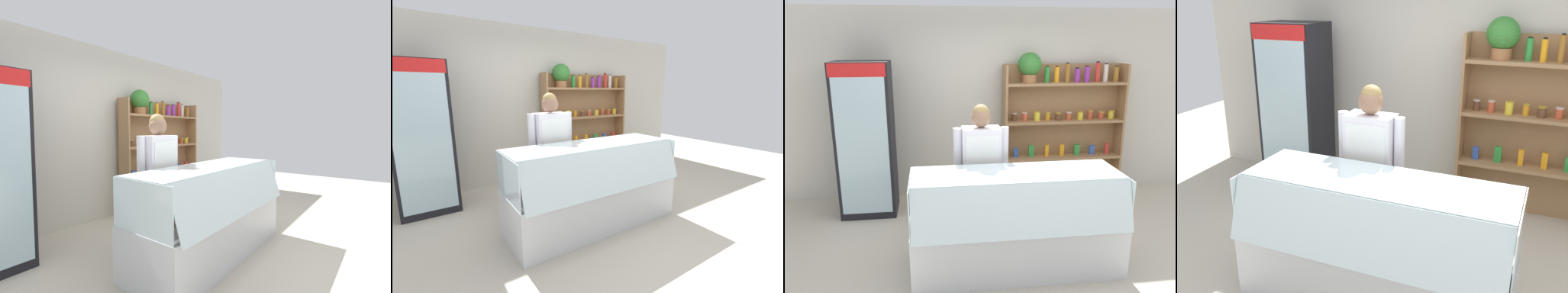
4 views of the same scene
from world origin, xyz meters
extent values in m
plane|color=beige|center=(0.00, 0.00, 0.00)|extent=(12.00, 12.00, 0.00)
cube|color=beige|center=(0.00, 2.07, 1.35)|extent=(6.80, 0.10, 2.70)
cube|color=black|center=(-1.85, 1.51, 1.00)|extent=(0.70, 0.55, 2.00)
cube|color=silver|center=(-1.85, 1.23, 1.00)|extent=(0.62, 0.01, 1.80)
cube|color=red|center=(-1.85, 1.23, 1.91)|extent=(0.66, 0.01, 0.16)
cylinder|color=orange|center=(-2.04, 1.29, 0.33)|extent=(0.07, 0.07, 0.16)
cylinder|color=silver|center=(-1.85, 1.29, 0.35)|extent=(0.05, 0.05, 0.21)
cylinder|color=red|center=(-1.65, 1.29, 0.34)|extent=(0.06, 0.06, 0.17)
cylinder|color=orange|center=(-2.06, 1.29, 0.86)|extent=(0.06, 0.06, 0.14)
cylinder|color=#3356B2|center=(-1.92, 1.29, 0.87)|extent=(0.05, 0.05, 0.18)
cylinder|color=silver|center=(-1.77, 1.29, 0.86)|extent=(0.05, 0.05, 0.15)
cylinder|color=red|center=(-1.63, 1.29, 0.88)|extent=(0.06, 0.06, 0.19)
cylinder|color=orange|center=(-2.04, 1.29, 1.42)|extent=(0.07, 0.07, 0.20)
cylinder|color=orange|center=(-1.85, 1.29, 1.41)|extent=(0.07, 0.07, 0.18)
cylinder|color=#9E6623|center=(-1.65, 1.29, 1.43)|extent=(0.06, 0.06, 0.21)
cube|color=#9E754C|center=(0.91, 1.94, 0.97)|extent=(1.77, 0.02, 1.93)
cube|color=#9E754C|center=(0.04, 1.80, 0.97)|extent=(0.03, 0.28, 1.93)
cube|color=#9E754C|center=(1.78, 1.80, 0.97)|extent=(0.03, 0.28, 1.93)
cube|color=#9E754C|center=(0.91, 1.80, 0.58)|extent=(1.71, 0.28, 0.04)
cube|color=#9E754C|center=(0.91, 1.80, 1.12)|extent=(1.71, 0.28, 0.04)
cube|color=#9E754C|center=(0.91, 1.80, 1.66)|extent=(1.71, 0.28, 0.04)
cylinder|color=#996038|center=(0.38, 1.80, 1.74)|extent=(0.20, 0.20, 0.12)
sphere|color=#33782D|center=(0.38, 1.80, 1.93)|extent=(0.32, 0.32, 0.32)
cylinder|color=#2D8C38|center=(0.63, 1.81, 1.79)|extent=(0.07, 0.07, 0.22)
cylinder|color=black|center=(0.63, 1.80, 1.90)|extent=(0.04, 0.04, 0.02)
cylinder|color=orange|center=(0.77, 1.79, 1.79)|extent=(0.06, 0.06, 0.22)
cylinder|color=black|center=(0.77, 1.80, 1.90)|extent=(0.04, 0.04, 0.02)
cylinder|color=#9E6623|center=(0.92, 1.79, 1.81)|extent=(0.06, 0.06, 0.26)
cylinder|color=black|center=(0.92, 1.80, 1.94)|extent=(0.04, 0.04, 0.02)
cylinder|color=purple|center=(1.07, 1.79, 1.77)|extent=(0.08, 0.08, 0.19)
cylinder|color=black|center=(1.07, 1.80, 1.88)|extent=(0.05, 0.05, 0.02)
cylinder|color=purple|center=(1.21, 1.79, 1.79)|extent=(0.08, 0.08, 0.22)
cylinder|color=black|center=(1.21, 1.80, 1.90)|extent=(0.05, 0.05, 0.02)
cylinder|color=red|center=(1.37, 1.79, 1.81)|extent=(0.07, 0.07, 0.27)
cylinder|color=black|center=(1.37, 1.80, 1.96)|extent=(0.04, 0.04, 0.02)
cylinder|color=silver|center=(1.49, 1.80, 1.80)|extent=(0.06, 0.06, 0.25)
cylinder|color=black|center=(1.49, 1.80, 1.93)|extent=(0.04, 0.04, 0.02)
cylinder|color=#9E6623|center=(1.65, 1.79, 1.78)|extent=(0.07, 0.07, 0.21)
cylinder|color=black|center=(1.65, 1.80, 1.90)|extent=(0.05, 0.05, 0.02)
cylinder|color=brown|center=(0.18, 1.81, 1.19)|extent=(0.07, 0.07, 0.10)
cylinder|color=silver|center=(0.18, 1.80, 1.25)|extent=(0.07, 0.07, 0.01)
cylinder|color=#BF4C2D|center=(0.33, 1.79, 1.19)|extent=(0.07, 0.07, 0.11)
cylinder|color=silver|center=(0.33, 1.80, 1.25)|extent=(0.07, 0.07, 0.01)
cylinder|color=yellow|center=(0.51, 1.79, 1.20)|extent=(0.08, 0.08, 0.12)
cylinder|color=gold|center=(0.51, 1.80, 1.26)|extent=(0.08, 0.08, 0.01)
cylinder|color=orange|center=(0.67, 1.81, 1.19)|extent=(0.07, 0.07, 0.10)
cylinder|color=gold|center=(0.67, 1.80, 1.25)|extent=(0.07, 0.07, 0.01)
cylinder|color=brown|center=(0.82, 1.78, 1.18)|extent=(0.09, 0.09, 0.09)
cylinder|color=gold|center=(0.82, 1.80, 1.24)|extent=(0.09, 0.09, 0.01)
cylinder|color=#BF4C2D|center=(0.98, 1.80, 1.19)|extent=(0.08, 0.08, 0.10)
cylinder|color=silver|center=(0.98, 1.80, 1.24)|extent=(0.08, 0.08, 0.01)
cylinder|color=yellow|center=(1.16, 1.79, 1.19)|extent=(0.08, 0.08, 0.10)
cylinder|color=gold|center=(1.16, 1.80, 1.25)|extent=(0.08, 0.08, 0.01)
cylinder|color=#BF4C2D|center=(1.31, 1.81, 1.20)|extent=(0.08, 0.08, 0.12)
cylinder|color=gold|center=(1.31, 1.80, 1.26)|extent=(0.08, 0.08, 0.01)
cylinder|color=#BF4C2D|center=(1.48, 1.82, 1.19)|extent=(0.09, 0.09, 0.10)
cylinder|color=gold|center=(1.48, 1.80, 1.24)|extent=(0.09, 0.09, 0.01)
cylinder|color=yellow|center=(1.64, 1.82, 1.19)|extent=(0.09, 0.09, 0.11)
cylinder|color=gold|center=(1.64, 1.80, 1.25)|extent=(0.09, 0.09, 0.01)
cube|color=#3356B2|center=(0.21, 1.80, 0.67)|extent=(0.07, 0.04, 0.14)
cube|color=#2D8C38|center=(0.44, 1.80, 0.68)|extent=(0.08, 0.04, 0.17)
cube|color=orange|center=(0.67, 1.80, 0.68)|extent=(0.06, 0.04, 0.17)
cube|color=orange|center=(0.91, 1.80, 0.68)|extent=(0.06, 0.04, 0.17)
cube|color=#2D8C38|center=(1.14, 1.80, 0.68)|extent=(0.08, 0.04, 0.16)
cube|color=#3356B2|center=(1.37, 1.80, 0.67)|extent=(0.07, 0.04, 0.14)
cube|color=red|center=(1.61, 1.80, 0.68)|extent=(0.05, 0.04, 0.16)
cube|color=silver|center=(-0.20, -0.04, 0.28)|extent=(2.07, 0.75, 0.55)
cube|color=white|center=(-0.20, -0.04, 0.57)|extent=(2.01, 0.69, 0.03)
cube|color=silver|center=(-0.20, -0.39, 0.78)|extent=(2.03, 0.16, 0.47)
cube|color=silver|center=(-0.20, 0.01, 1.00)|extent=(2.03, 0.59, 0.01)
cube|color=silver|center=(-1.22, -0.04, 0.78)|extent=(0.01, 0.71, 0.45)
cube|color=silver|center=(0.83, -0.04, 0.78)|extent=(0.01, 0.71, 0.45)
cube|color=beige|center=(-1.05, 0.05, 0.61)|extent=(0.16, 0.12, 0.04)
cube|color=white|center=(-1.05, -0.17, 0.61)|extent=(0.05, 0.03, 0.02)
cube|color=tan|center=(-0.81, 0.05, 0.61)|extent=(0.16, 0.13, 0.04)
cube|color=white|center=(-0.81, -0.17, 0.61)|extent=(0.05, 0.03, 0.02)
cube|color=tan|center=(-0.56, 0.05, 0.61)|extent=(0.16, 0.11, 0.04)
cube|color=white|center=(-0.56, -0.17, 0.61)|extent=(0.05, 0.03, 0.02)
cube|color=beige|center=(-0.32, 0.05, 0.61)|extent=(0.16, 0.11, 0.06)
cube|color=white|center=(-0.32, -0.17, 0.61)|extent=(0.05, 0.03, 0.02)
cube|color=beige|center=(-0.08, 0.05, 0.61)|extent=(0.16, 0.12, 0.05)
cube|color=white|center=(-0.08, -0.17, 0.61)|extent=(0.05, 0.03, 0.02)
cube|color=beige|center=(0.17, 0.05, 0.61)|extent=(0.16, 0.14, 0.06)
cube|color=white|center=(0.17, -0.17, 0.61)|extent=(0.05, 0.03, 0.02)
cube|color=tan|center=(0.41, 0.05, 0.61)|extent=(0.16, 0.13, 0.06)
cube|color=white|center=(0.41, -0.17, 0.61)|extent=(0.05, 0.03, 0.02)
cube|color=beige|center=(0.66, 0.05, 0.61)|extent=(0.16, 0.11, 0.05)
cube|color=white|center=(0.66, -0.17, 0.61)|extent=(0.05, 0.03, 0.02)
cylinder|color=tan|center=(-1.05, -0.15, 0.64)|extent=(0.16, 0.13, 0.12)
cylinder|color=#A35B4C|center=(-0.83, -0.15, 0.65)|extent=(0.20, 0.16, 0.14)
cylinder|color=tan|center=(-0.61, -0.15, 0.65)|extent=(0.18, 0.15, 0.12)
cylinder|color=white|center=(0.32, -0.13, 0.69)|extent=(0.07, 0.07, 0.22)
cylinder|color=white|center=(0.42, -0.13, 0.70)|extent=(0.07, 0.07, 0.23)
cylinder|color=#2D2D38|center=(-0.56, 0.51, 0.37)|extent=(0.13, 0.13, 0.74)
cylinder|color=#2D2D38|center=(-0.38, 0.51, 0.37)|extent=(0.13, 0.13, 0.74)
cube|color=white|center=(-0.47, 0.51, 1.04)|extent=(0.41, 0.24, 0.61)
cube|color=white|center=(-0.47, 0.39, 0.72)|extent=(0.35, 0.01, 1.14)
cylinder|color=white|center=(-0.73, 0.51, 1.07)|extent=(0.09, 0.09, 0.55)
cylinder|color=white|center=(-0.22, 0.51, 1.07)|extent=(0.09, 0.09, 0.55)
sphere|color=#8C664C|center=(-0.47, 0.51, 1.46)|extent=(0.21, 0.21, 0.21)
sphere|color=#997A47|center=(-0.47, 0.52, 1.51)|extent=(0.18, 0.18, 0.18)
camera|label=1|loc=(-2.61, -1.65, 1.41)|focal=24.00mm
camera|label=2|loc=(-1.91, -2.50, 1.62)|focal=24.00mm
camera|label=3|loc=(-1.00, -3.43, 2.24)|focal=35.00mm
camera|label=4|loc=(0.91, -2.70, 2.30)|focal=40.00mm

